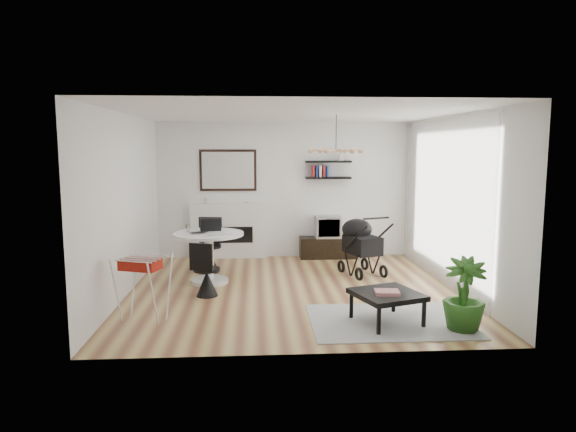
{
  "coord_description": "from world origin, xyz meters",
  "views": [
    {
      "loc": [
        -0.56,
        -7.72,
        2.19
      ],
      "look_at": [
        -0.05,
        0.4,
        1.11
      ],
      "focal_mm": 32.0,
      "sensor_mm": 36.0,
      "label": 1
    }
  ],
  "objects": [
    {
      "name": "wall_right",
      "position": [
        2.5,
        0.0,
        1.35
      ],
      "size": [
        0.0,
        5.0,
        5.0
      ],
      "primitive_type": "plane",
      "rotation": [
        1.57,
        0.0,
        -1.57
      ],
      "color": "white",
      "rests_on": "floor"
    },
    {
      "name": "chair_far",
      "position": [
        -1.4,
        1.26,
        0.3
      ],
      "size": [
        0.47,
        0.48,
        0.96
      ],
      "rotation": [
        0.0,
        0.0,
        -0.14
      ],
      "color": "black",
      "rests_on": "floor"
    },
    {
      "name": "wall_left",
      "position": [
        -2.5,
        0.0,
        1.35
      ],
      "size": [
        0.0,
        5.0,
        5.0
      ],
      "primitive_type": "plane",
      "rotation": [
        1.57,
        0.0,
        1.57
      ],
      "color": "white",
      "rests_on": "floor"
    },
    {
      "name": "drying_rack",
      "position": [
        -2.0,
        -1.28,
        0.44
      ],
      "size": [
        0.69,
        0.67,
        0.83
      ],
      "rotation": [
        0.0,
        0.0,
        -0.34
      ],
      "color": "white",
      "rests_on": "floor"
    },
    {
      "name": "fireplace",
      "position": [
        -1.1,
        2.42,
        0.69
      ],
      "size": [
        1.5,
        0.17,
        2.16
      ],
      "color": "white",
      "rests_on": "floor"
    },
    {
      "name": "black_bag",
      "position": [
        -1.31,
        0.76,
        0.93
      ],
      "size": [
        0.36,
        0.26,
        0.2
      ],
      "primitive_type": "cube",
      "rotation": [
        0.0,
        0.0,
        0.17
      ],
      "color": "black",
      "rests_on": "dining_table"
    },
    {
      "name": "dining_table",
      "position": [
        -1.33,
        0.52,
        0.55
      ],
      "size": [
        1.13,
        1.13,
        0.83
      ],
      "color": "white",
      "rests_on": "floor"
    },
    {
      "name": "tv_console",
      "position": [
        0.88,
        2.29,
        0.21
      ],
      "size": [
        1.12,
        0.39,
        0.42
      ],
      "primitive_type": "cube",
      "color": "black",
      "rests_on": "floor"
    },
    {
      "name": "laptop",
      "position": [
        -1.46,
        0.42,
        0.84
      ],
      "size": [
        0.35,
        0.32,
        0.02
      ],
      "primitive_type": "imported",
      "rotation": [
        0.0,
        0.0,
        0.58
      ],
      "color": "black",
      "rests_on": "dining_table"
    },
    {
      "name": "shelf_lower",
      "position": [
        0.88,
        2.37,
        1.6
      ],
      "size": [
        0.9,
        0.25,
        0.04
      ],
      "primitive_type": "cube",
      "color": "black",
      "rests_on": "wall_back"
    },
    {
      "name": "wall_back",
      "position": [
        0.0,
        2.5,
        1.35
      ],
      "size": [
        5.0,
        0.0,
        5.0
      ],
      "primitive_type": "plane",
      "rotation": [
        1.57,
        0.0,
        0.0
      ],
      "color": "white",
      "rests_on": "floor"
    },
    {
      "name": "sheer_curtain",
      "position": [
        2.4,
        0.2,
        1.35
      ],
      "size": [
        0.04,
        3.6,
        2.6
      ],
      "primitive_type": "cube",
      "color": "white",
      "rests_on": "wall_right"
    },
    {
      "name": "drinking_glass",
      "position": [
        -1.68,
        0.64,
        0.89
      ],
      "size": [
        0.07,
        0.07,
        0.11
      ],
      "primitive_type": "cylinder",
      "color": "white",
      "rests_on": "dining_table"
    },
    {
      "name": "stroller",
      "position": [
        1.26,
        0.96,
        0.46
      ],
      "size": [
        0.79,
        0.98,
        1.08
      ],
      "rotation": [
        0.0,
        0.0,
        0.33
      ],
      "color": "black",
      "rests_on": "floor"
    },
    {
      "name": "magazines",
      "position": [
        1.05,
        -1.67,
        0.42
      ],
      "size": [
        0.32,
        0.26,
        0.04
      ],
      "primitive_type": "cube",
      "rotation": [
        0.0,
        0.0,
        -0.1
      ],
      "color": "red",
      "rests_on": "coffee_table"
    },
    {
      "name": "pendant_lamp",
      "position": [
        0.7,
        0.3,
        2.15
      ],
      "size": [
        0.9,
        0.9,
        0.1
      ],
      "primitive_type": null,
      "color": "tan",
      "rests_on": "ceiling"
    },
    {
      "name": "coffee_table",
      "position": [
        1.07,
        -1.59,
        0.36
      ],
      "size": [
        0.96,
        0.96,
        0.39
      ],
      "rotation": [
        0.0,
        0.0,
        0.33
      ],
      "color": "black",
      "rests_on": "rug"
    },
    {
      "name": "potted_plant",
      "position": [
        1.93,
        -1.9,
        0.44
      ],
      "size": [
        0.6,
        0.6,
        0.89
      ],
      "primitive_type": "imported",
      "rotation": [
        0.0,
        0.0,
        -0.24
      ],
      "color": "#255618",
      "rests_on": "floor"
    },
    {
      "name": "rug",
      "position": [
        1.12,
        -1.53,
        0.01
      ],
      "size": [
        2.0,
        1.45,
        0.01
      ],
      "primitive_type": "cube",
      "color": "#9E9E9E",
      "rests_on": "floor"
    },
    {
      "name": "crt_tv",
      "position": [
        0.87,
        2.29,
        0.64
      ],
      "size": [
        0.49,
        0.43,
        0.43
      ],
      "color": "#AEAFB1",
      "rests_on": "tv_console"
    },
    {
      "name": "shelf_upper",
      "position": [
        0.88,
        2.37,
        1.92
      ],
      "size": [
        0.9,
        0.25,
        0.04
      ],
      "primitive_type": "cube",
      "color": "black",
      "rests_on": "wall_back"
    },
    {
      "name": "chair_near",
      "position": [
        -1.3,
        -0.26,
        0.26
      ],
      "size": [
        0.43,
        0.44,
        0.83
      ],
      "rotation": [
        0.0,
        0.0,
        2.8
      ],
      "color": "black",
      "rests_on": "floor"
    },
    {
      "name": "newspaper",
      "position": [
        -1.15,
        0.36,
        0.83
      ],
      "size": [
        0.38,
        0.33,
        0.01
      ],
      "primitive_type": "cube",
      "rotation": [
        0.0,
        0.0,
        0.19
      ],
      "color": "beige",
      "rests_on": "dining_table"
    },
    {
      "name": "floor",
      "position": [
        0.0,
        0.0,
        0.0
      ],
      "size": [
        5.0,
        5.0,
        0.0
      ],
      "primitive_type": "plane",
      "color": "brown",
      "rests_on": "ground"
    },
    {
      "name": "ceiling",
      "position": [
        0.0,
        0.0,
        2.7
      ],
      "size": [
        5.0,
        5.0,
        0.0
      ],
      "primitive_type": "plane",
      "color": "white",
      "rests_on": "wall_back"
    }
  ]
}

